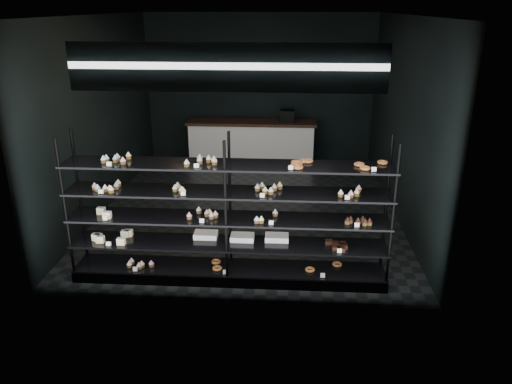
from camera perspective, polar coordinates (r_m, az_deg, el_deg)
room at (r=8.33m, az=-0.79°, el=8.52°), size 5.01×6.01×3.20m
display_shelf at (r=6.33m, az=-3.35°, el=-4.86°), size 4.00×0.50×1.91m
signage at (r=5.26m, az=-3.42°, el=14.04°), size 3.30×0.05×0.50m
pendant_lamp at (r=7.13m, az=-9.25°, el=13.15°), size 0.32×0.32×0.89m
service_counter at (r=11.02m, az=-0.45°, el=5.69°), size 2.79×0.65×1.23m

